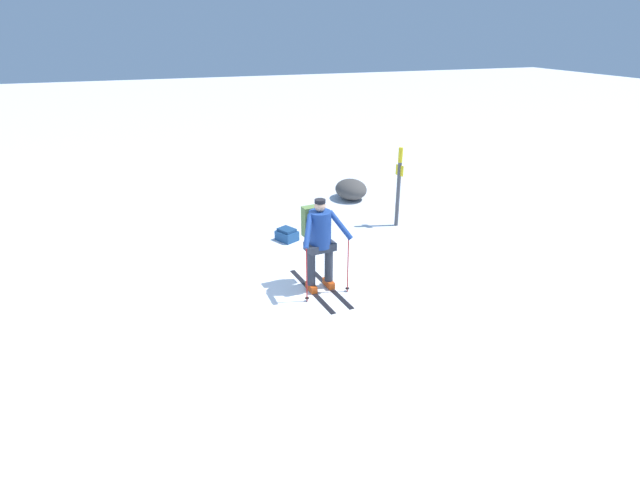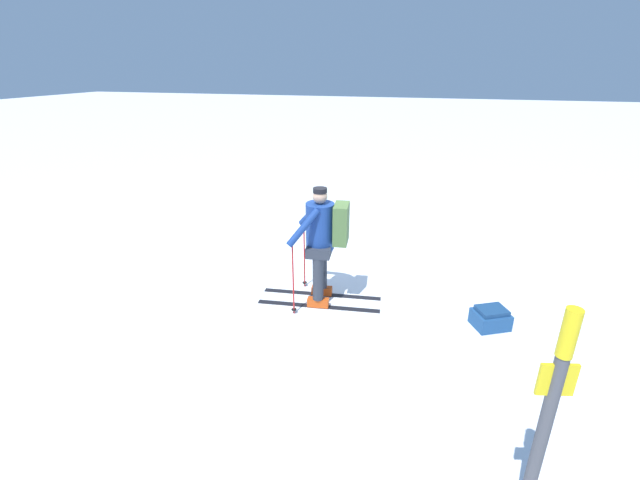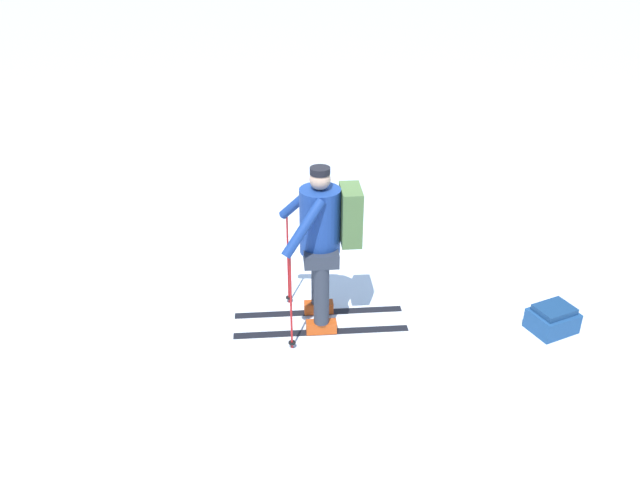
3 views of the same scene
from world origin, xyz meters
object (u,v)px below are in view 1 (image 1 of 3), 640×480
object	(u,v)px
dropped_backpack	(287,235)
skier	(319,237)
trail_marker	(399,181)
rock_boulder	(351,189)

from	to	relation	value
dropped_backpack	skier	bearing A→B (deg)	178.91
skier	dropped_backpack	bearing A→B (deg)	-1.09
skier	trail_marker	bearing A→B (deg)	-50.00
dropped_backpack	rock_boulder	bearing A→B (deg)	-48.05
skier	trail_marker	world-z (taller)	trail_marker
rock_boulder	trail_marker	bearing A→B (deg)	-172.99
dropped_backpack	trail_marker	xyz separation A→B (m)	(0.01, -2.67, 0.96)
skier	rock_boulder	xyz separation A→B (m)	(4.44, -2.45, -0.73)
dropped_backpack	rock_boulder	xyz separation A→B (m)	(2.16, -2.41, 0.14)
skier	trail_marker	distance (m)	3.55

